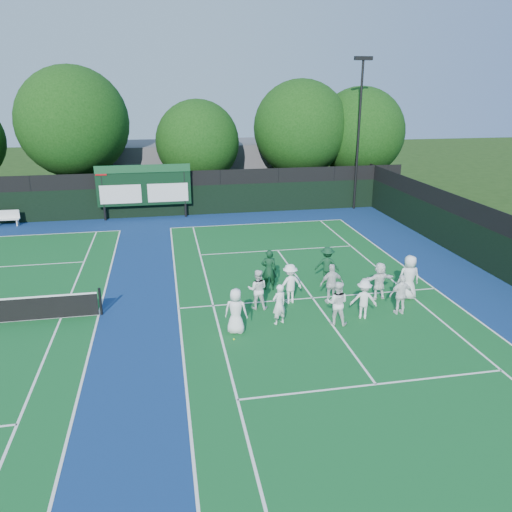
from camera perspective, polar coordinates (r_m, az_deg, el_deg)
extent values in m
plane|color=#1B370F|center=(19.93, 7.31, -5.95)|extent=(120.00, 120.00, 0.00)
cube|color=navy|center=(19.97, -10.33, -6.05)|extent=(34.00, 32.00, 0.01)
cube|color=#115523|center=(20.79, 6.48, -4.79)|extent=(10.97, 23.77, 0.00)
cube|color=white|center=(31.70, 0.24, 3.71)|extent=(10.97, 0.08, 0.00)
cube|color=white|center=(19.96, -8.85, -5.93)|extent=(0.08, 23.77, 0.00)
cube|color=white|center=(22.93, 19.73, -3.51)|extent=(0.08, 23.77, 0.00)
cube|color=white|center=(20.03, -4.91, -5.67)|extent=(0.08, 23.77, 0.00)
cube|color=white|center=(22.29, 16.67, -3.82)|extent=(0.08, 23.77, 0.00)
cube|color=white|center=(15.52, 13.54, -14.07)|extent=(8.23, 0.08, 0.00)
cube|color=white|center=(26.56, 2.48, 0.66)|extent=(8.23, 0.08, 0.00)
cube|color=white|center=(20.79, 6.48, -4.78)|extent=(0.08, 12.80, 0.00)
cube|color=white|center=(32.22, -25.03, 2.15)|extent=(10.97, 0.08, 0.00)
cube|color=white|center=(20.14, -17.53, -6.40)|extent=(0.08, 23.77, 0.00)
cube|color=white|center=(20.37, -21.38, -6.56)|extent=(0.08, 23.77, 0.00)
cube|color=black|center=(33.95, -10.83, 6.11)|extent=(34.00, 0.08, 2.00)
cube|color=black|center=(33.66, -10.99, 8.60)|extent=(34.00, 0.05, 1.00)
cube|color=black|center=(24.54, 27.11, -0.61)|extent=(0.08, 32.00, 2.00)
cylinder|color=black|center=(33.62, -17.08, 6.80)|extent=(0.16, 0.16, 3.50)
cylinder|color=black|center=(33.43, -8.14, 7.38)|extent=(0.16, 0.16, 3.50)
cube|color=black|center=(33.34, -12.68, 7.87)|extent=(6.00, 0.15, 2.60)
cube|color=#144825|center=(33.05, -12.82, 9.70)|extent=(6.00, 0.05, 0.50)
cube|color=silver|center=(33.42, -15.21, 6.82)|extent=(2.60, 0.04, 1.20)
cube|color=silver|center=(33.32, -10.03, 7.15)|extent=(2.60, 0.04, 1.20)
cube|color=#A70D11|center=(33.27, -17.34, 9.20)|extent=(0.70, 0.04, 0.50)
cube|color=#55555A|center=(41.81, -5.43, 10.13)|extent=(18.00, 6.00, 4.00)
cylinder|color=black|center=(35.60, 11.62, 13.18)|extent=(0.16, 0.16, 10.00)
cube|color=black|center=(35.48, 12.18, 21.23)|extent=(1.20, 0.30, 0.25)
cylinder|color=black|center=(19.91, -17.36, -4.99)|extent=(0.10, 0.10, 1.10)
cube|color=silver|center=(34.78, -26.64, 3.77)|extent=(1.56, 0.43, 0.06)
cube|color=silver|center=(34.86, -26.64, 4.29)|extent=(1.55, 0.08, 0.52)
cube|color=silver|center=(34.66, -25.60, 3.49)|extent=(0.07, 0.36, 0.41)
cylinder|color=black|center=(37.70, -19.43, 7.53)|extent=(0.44, 0.44, 3.15)
sphere|color=#0E340B|center=(37.17, -20.18, 14.15)|extent=(7.48, 7.48, 7.48)
sphere|color=#0E340B|center=(37.43, -19.05, 13.14)|extent=(5.24, 5.24, 5.24)
cylinder|color=black|center=(37.44, -6.49, 7.70)|extent=(0.44, 0.44, 2.24)
sphere|color=#0E340B|center=(36.94, -6.69, 12.81)|extent=(5.98, 5.98, 5.98)
sphere|color=#0E340B|center=(37.36, -5.75, 11.99)|extent=(4.18, 4.18, 4.18)
cylinder|color=black|center=(38.70, 4.97, 8.46)|extent=(0.44, 0.44, 2.71)
sphere|color=#0E340B|center=(38.18, 5.14, 14.35)|extent=(7.01, 7.01, 7.01)
sphere|color=#0E340B|center=(38.70, 5.87, 13.34)|extent=(4.90, 4.90, 4.90)
cylinder|color=black|center=(40.20, 11.40, 8.36)|extent=(0.44, 0.44, 2.43)
sphere|color=#0E340B|center=(39.71, 11.76, 13.67)|extent=(6.73, 6.73, 6.73)
sphere|color=#0E340B|center=(40.28, 12.34, 12.73)|extent=(4.71, 4.71, 4.71)
sphere|color=#C9E91B|center=(17.45, -2.54, -9.48)|extent=(0.07, 0.07, 0.07)
sphere|color=#C9E91B|center=(22.20, 15.78, -3.77)|extent=(0.07, 0.07, 0.07)
sphere|color=#C9E91B|center=(20.32, 12.43, -5.64)|extent=(0.07, 0.07, 0.07)
sphere|color=#C9E91B|center=(22.89, 4.15, -2.38)|extent=(0.07, 0.07, 0.07)
sphere|color=#C9E91B|center=(21.11, 11.77, -4.63)|extent=(0.07, 0.07, 0.07)
imported|color=white|center=(17.59, -2.31, -6.31)|extent=(0.94, 0.76, 1.67)
imported|color=white|center=(18.25, 2.66, -5.54)|extent=(0.67, 0.56, 1.56)
imported|color=white|center=(18.45, 9.26, -5.32)|extent=(0.99, 0.91, 1.66)
imported|color=white|center=(19.11, 12.21, -4.86)|extent=(1.11, 0.83, 1.52)
imported|color=white|center=(19.79, 16.26, -4.27)|extent=(0.93, 0.39, 1.59)
imported|color=white|center=(19.45, 0.18, -3.83)|extent=(0.91, 0.78, 1.62)
imported|color=white|center=(20.00, 3.89, -3.18)|extent=(1.17, 0.83, 1.64)
imported|color=silver|center=(20.15, 8.65, -3.15)|extent=(0.99, 0.45, 1.66)
imported|color=white|center=(20.95, 13.90, -2.77)|extent=(1.50, 0.63, 1.57)
imported|color=white|center=(21.23, 17.07, -2.34)|extent=(0.93, 0.63, 1.86)
imported|color=#0D331B|center=(21.20, 1.49, -1.60)|extent=(0.73, 0.55, 1.80)
imported|color=#103A1F|center=(22.23, 8.12, -1.00)|extent=(1.21, 0.94, 1.65)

